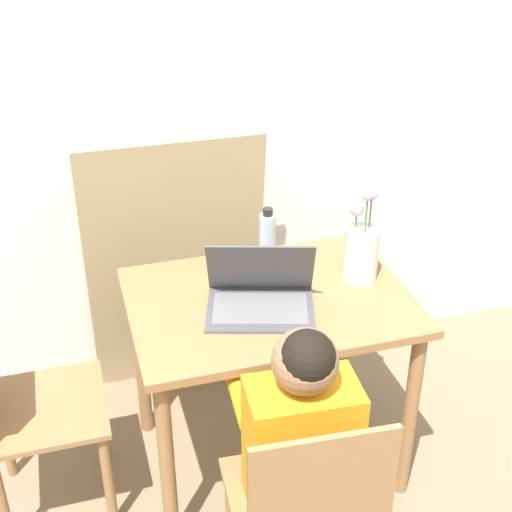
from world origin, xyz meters
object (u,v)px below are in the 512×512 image
at_px(water_bottle, 267,244).
at_px(person_seated, 296,433).
at_px(flower_vase, 361,250).
at_px(laptop, 260,292).

bearing_deg(water_bottle, person_seated, -100.24).
distance_m(person_seated, flower_vase, 0.74).
height_order(laptop, water_bottle, water_bottle).
bearing_deg(laptop, person_seated, -78.10).
height_order(person_seated, water_bottle, person_seated).
xyz_separation_m(laptop, water_bottle, (0.08, 0.19, 0.07)).
xyz_separation_m(flower_vase, water_bottle, (-0.30, 0.11, 0.01)).
bearing_deg(person_seated, laptop, -91.04).
relative_size(person_seated, laptop, 2.49).
relative_size(person_seated, water_bottle, 3.93).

